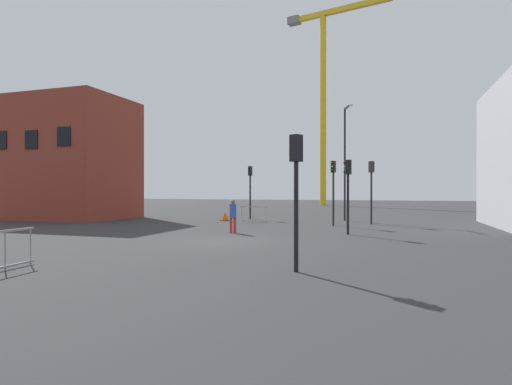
{
  "coord_description": "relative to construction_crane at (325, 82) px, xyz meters",
  "views": [
    {
      "loc": [
        6.75,
        -16.09,
        2.12
      ],
      "look_at": [
        0.0,
        4.59,
        2.03
      ],
      "focal_mm": 29.17,
      "sensor_mm": 36.0,
      "label": 1
    }
  ],
  "objects": [
    {
      "name": "ground",
      "position": [
        2.46,
        -44.1,
        -17.91
      ],
      "size": [
        160.0,
        160.0,
        0.0
      ],
      "primitive_type": "plane",
      "color": "#333335"
    },
    {
      "name": "brick_building",
      "position": [
        -14.32,
        -34.55,
        -13.39
      ],
      "size": [
        9.22,
        6.63,
        9.03
      ],
      "color": "brown",
      "rests_on": "ground"
    },
    {
      "name": "construction_crane",
      "position": [
        0.0,
        0.0,
        0.0
      ],
      "size": [
        15.18,
        4.58,
        28.31
      ],
      "color": "yellow",
      "rests_on": "ground"
    },
    {
      "name": "streetlamp_tall",
      "position": [
        6.14,
        -30.54,
        -13.25
      ],
      "size": [
        0.78,
        1.66,
        7.98
      ],
      "color": "#232326",
      "rests_on": "ground"
    },
    {
      "name": "traffic_light_crosswalk",
      "position": [
        6.85,
        -49.57,
        -15.48
      ],
      "size": [
        0.34,
        0.39,
        3.58
      ],
      "color": "black",
      "rests_on": "ground"
    },
    {
      "name": "traffic_light_median",
      "position": [
        8.01,
        -33.0,
        -15.23
      ],
      "size": [
        0.38,
        0.36,
        3.99
      ],
      "color": "#232326",
      "rests_on": "ground"
    },
    {
      "name": "traffic_light_far",
      "position": [
        7.2,
        -39.71,
        -15.46
      ],
      "size": [
        0.39,
        0.33,
        3.62
      ],
      "color": "black",
      "rests_on": "ground"
    },
    {
      "name": "traffic_light_corner",
      "position": [
        -0.91,
        -30.57,
        -15.24
      ],
      "size": [
        0.26,
        0.38,
        3.97
      ],
      "color": "black",
      "rests_on": "ground"
    },
    {
      "name": "traffic_light_near",
      "position": [
        5.87,
        -34.85,
        -15.27
      ],
      "size": [
        0.3,
        0.39,
        3.93
      ],
      "color": "#232326",
      "rests_on": "ground"
    },
    {
      "name": "pedestrian_walking",
      "position": [
        1.65,
        -40.76,
        -16.94
      ],
      "size": [
        0.34,
        0.34,
        1.68
      ],
      "color": "red",
      "rests_on": "ground"
    },
    {
      "name": "safety_barrier_rear",
      "position": [
        0.38,
        -33.65,
        -17.35
      ],
      "size": [
        1.92,
        0.11,
        1.08
      ],
      "color": "#9EA0A5",
      "rests_on": "ground"
    },
    {
      "name": "safety_barrier_mid_span",
      "position": [
        -0.53,
        -51.8,
        -17.35
      ],
      "size": [
        0.21,
        1.97,
        1.08
      ],
      "color": "gray",
      "rests_on": "ground"
    },
    {
      "name": "traffic_cone_striped",
      "position": [
        -2.0,
        -32.87,
        -17.59
      ],
      "size": [
        0.68,
        0.68,
        0.69
      ],
      "color": "black",
      "rests_on": "ground"
    }
  ]
}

